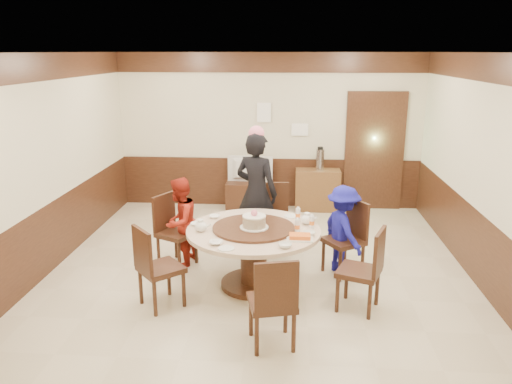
# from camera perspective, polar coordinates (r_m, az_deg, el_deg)

# --- Properties ---
(room) EXTENTS (6.00, 6.04, 2.84)m
(room) POSITION_cam_1_polar(r_m,az_deg,el_deg) (6.32, 0.38, -0.15)
(room) COLOR beige
(room) RESTS_ON ground
(banquet_table) EXTENTS (1.62, 1.62, 0.78)m
(banquet_table) POSITION_cam_1_polar(r_m,az_deg,el_deg) (6.10, -0.27, -6.15)
(banquet_table) COLOR #371D11
(banquet_table) RESTS_ON ground
(chair_0) EXTENTS (0.61, 0.61, 0.97)m
(chair_0) POSITION_cam_1_polar(r_m,az_deg,el_deg) (6.63, 10.08, -6.69)
(chair_0) COLOR #371D11
(chair_0) RESTS_ON ground
(chair_1) EXTENTS (0.47, 0.48, 0.97)m
(chair_1) POSITION_cam_1_polar(r_m,az_deg,el_deg) (7.30, 2.11, -4.31)
(chair_1) COLOR #371D11
(chair_1) RESTS_ON ground
(chair_2) EXTENTS (0.60, 0.59, 0.97)m
(chair_2) POSITION_cam_1_polar(r_m,az_deg,el_deg) (6.88, -9.14, -5.80)
(chair_2) COLOR #371D11
(chair_2) RESTS_ON ground
(chair_3) EXTENTS (0.62, 0.62, 0.97)m
(chair_3) POSITION_cam_1_polar(r_m,az_deg,el_deg) (5.84, -10.93, -9.96)
(chair_3) COLOR #371D11
(chair_3) RESTS_ON ground
(chair_4) EXTENTS (0.53, 0.54, 0.97)m
(chair_4) POSITION_cam_1_polar(r_m,az_deg,el_deg) (5.04, 1.87, -14.10)
(chair_4) COLOR #371D11
(chair_4) RESTS_ON ground
(chair_5) EXTENTS (0.58, 0.57, 0.97)m
(chair_5) POSITION_cam_1_polar(r_m,az_deg,el_deg) (5.79, 11.81, -10.26)
(chair_5) COLOR #371D11
(chair_5) RESTS_ON ground
(person_standing) EXTENTS (0.75, 0.64, 1.74)m
(person_standing) POSITION_cam_1_polar(r_m,az_deg,el_deg) (7.10, 0.05, -0.09)
(person_standing) COLOR black
(person_standing) RESTS_ON ground
(person_red) EXTENTS (0.61, 0.70, 1.21)m
(person_red) POSITION_cam_1_polar(r_m,az_deg,el_deg) (6.77, -8.68, -3.42)
(person_red) COLOR #9F2215
(person_red) RESTS_ON ground
(person_blue) EXTENTS (0.72, 0.87, 1.17)m
(person_blue) POSITION_cam_1_polar(r_m,az_deg,el_deg) (6.56, 9.90, -4.30)
(person_blue) COLOR navy
(person_blue) RESTS_ON ground
(birthday_cake) EXTENTS (0.34, 0.34, 0.22)m
(birthday_cake) POSITION_cam_1_polar(r_m,az_deg,el_deg) (5.95, -0.21, -3.38)
(birthday_cake) COLOR white
(birthday_cake) RESTS_ON banquet_table
(teapot_left) EXTENTS (0.17, 0.15, 0.13)m
(teapot_left) POSITION_cam_1_polar(r_m,az_deg,el_deg) (5.97, -6.33, -3.93)
(teapot_left) COLOR white
(teapot_left) RESTS_ON banquet_table
(teapot_right) EXTENTS (0.17, 0.15, 0.13)m
(teapot_right) POSITION_cam_1_polar(r_m,az_deg,el_deg) (6.21, 5.84, -3.13)
(teapot_right) COLOR white
(teapot_right) RESTS_ON banquet_table
(bowl_0) EXTENTS (0.14, 0.14, 0.03)m
(bowl_0) POSITION_cam_1_polar(r_m,az_deg,el_deg) (6.43, -4.75, -2.82)
(bowl_0) COLOR white
(bowl_0) RESTS_ON banquet_table
(bowl_1) EXTENTS (0.15, 0.15, 0.05)m
(bowl_1) POSITION_cam_1_polar(r_m,az_deg,el_deg) (5.47, 3.35, -6.13)
(bowl_1) COLOR white
(bowl_1) RESTS_ON banquet_table
(bowl_2) EXTENTS (0.15, 0.15, 0.04)m
(bowl_2) POSITION_cam_1_polar(r_m,az_deg,el_deg) (5.57, -4.59, -5.79)
(bowl_2) COLOR white
(bowl_2) RESTS_ON banquet_table
(bowl_3) EXTENTS (0.14, 0.14, 0.04)m
(bowl_3) POSITION_cam_1_polar(r_m,az_deg,el_deg) (5.85, 6.12, -4.73)
(bowl_3) COLOR white
(bowl_3) RESTS_ON banquet_table
(bowl_4) EXTENTS (0.13, 0.13, 0.03)m
(bowl_4) POSITION_cam_1_polar(r_m,az_deg,el_deg) (6.18, -6.88, -3.67)
(bowl_4) COLOR white
(bowl_4) RESTS_ON banquet_table
(saucer_near) EXTENTS (0.18, 0.18, 0.01)m
(saucer_near) POSITION_cam_1_polar(r_m,az_deg,el_deg) (5.44, -3.44, -6.45)
(saucer_near) COLOR white
(saucer_near) RESTS_ON banquet_table
(saucer_far) EXTENTS (0.18, 0.18, 0.01)m
(saucer_far) POSITION_cam_1_polar(r_m,az_deg,el_deg) (6.48, 4.04, -2.77)
(saucer_far) COLOR white
(saucer_far) RESTS_ON banquet_table
(shrimp_platter) EXTENTS (0.30, 0.20, 0.06)m
(shrimp_platter) POSITION_cam_1_polar(r_m,az_deg,el_deg) (5.71, 5.03, -5.18)
(shrimp_platter) COLOR white
(shrimp_platter) RESTS_ON banquet_table
(bottle_0) EXTENTS (0.06, 0.06, 0.16)m
(bottle_0) POSITION_cam_1_polar(r_m,az_deg,el_deg) (5.91, 4.74, -3.89)
(bottle_0) COLOR white
(bottle_0) RESTS_ON banquet_table
(bottle_1) EXTENTS (0.06, 0.06, 0.16)m
(bottle_1) POSITION_cam_1_polar(r_m,az_deg,el_deg) (6.06, 6.41, -3.43)
(bottle_1) COLOR white
(bottle_1) RESTS_ON banquet_table
(bottle_2) EXTENTS (0.06, 0.06, 0.16)m
(bottle_2) POSITION_cam_1_polar(r_m,az_deg,el_deg) (6.32, 4.81, -2.57)
(bottle_2) COLOR white
(bottle_2) RESTS_ON banquet_table
(tv_stand) EXTENTS (0.85, 0.45, 0.50)m
(tv_stand) POSITION_cam_1_polar(r_m,az_deg,el_deg) (9.19, -0.74, -0.40)
(tv_stand) COLOR #371D11
(tv_stand) RESTS_ON ground
(television) EXTENTS (0.83, 0.16, 0.47)m
(television) POSITION_cam_1_polar(r_m,az_deg,el_deg) (9.07, -0.75, 2.56)
(television) COLOR #949496
(television) RESTS_ON tv_stand
(side_cabinet) EXTENTS (0.80, 0.40, 0.75)m
(side_cabinet) POSITION_cam_1_polar(r_m,az_deg,el_deg) (9.17, 7.03, 0.25)
(side_cabinet) COLOR brown
(side_cabinet) RESTS_ON ground
(thermos) EXTENTS (0.15, 0.15, 0.38)m
(thermos) POSITION_cam_1_polar(r_m,az_deg,el_deg) (9.04, 7.32, 3.70)
(thermos) COLOR silver
(thermos) RESTS_ON side_cabinet
(notice_left) EXTENTS (0.25, 0.00, 0.35)m
(notice_left) POSITION_cam_1_polar(r_m,az_deg,el_deg) (9.08, 0.92, 9.07)
(notice_left) COLOR white
(notice_left) RESTS_ON room
(notice_right) EXTENTS (0.30, 0.00, 0.22)m
(notice_right) POSITION_cam_1_polar(r_m,az_deg,el_deg) (9.10, 5.03, 7.12)
(notice_right) COLOR white
(notice_right) RESTS_ON room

